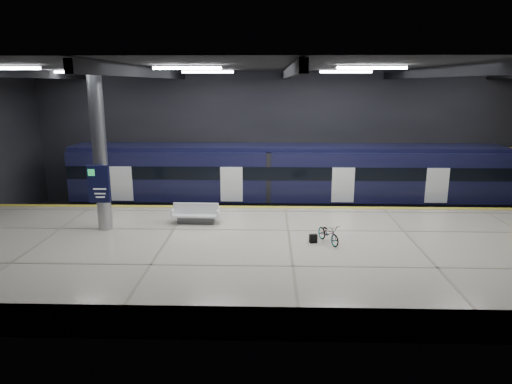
{
  "coord_description": "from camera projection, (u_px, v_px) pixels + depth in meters",
  "views": [
    {
      "loc": [
        -0.88,
        -19.9,
        7.31
      ],
      "look_at": [
        -1.47,
        1.5,
        2.2
      ],
      "focal_mm": 32.0,
      "sensor_mm": 36.0,
      "label": 1
    }
  ],
  "objects": [
    {
      "name": "bicycle",
      "position": [
        328.0,
        233.0,
        18.14
      ],
      "size": [
        1.09,
        1.58,
        0.79
      ],
      "primitive_type": "imported",
      "rotation": [
        0.0,
        0.0,
        0.42
      ],
      "color": "#99999E",
      "rests_on": "platform"
    },
    {
      "name": "bench",
      "position": [
        196.0,
        216.0,
        20.76
      ],
      "size": [
        2.15,
        0.93,
        0.94
      ],
      "rotation": [
        0.0,
        0.0,
        -0.02
      ],
      "color": "#595B60",
      "rests_on": "platform"
    },
    {
      "name": "train",
      "position": [
        318.0,
        178.0,
        25.84
      ],
      "size": [
        29.4,
        2.84,
        3.79
      ],
      "color": "black",
      "rests_on": "ground"
    },
    {
      "name": "platform",
      "position": [
        289.0,
        255.0,
        18.47
      ],
      "size": [
        30.0,
        11.0,
        1.1
      ],
      "primitive_type": "cube",
      "color": "beige",
      "rests_on": "ground"
    },
    {
      "name": "info_column",
      "position": [
        100.0,
        153.0,
        19.21
      ],
      "size": [
        0.9,
        0.78,
        6.9
      ],
      "color": "#9EA0A5",
      "rests_on": "platform"
    },
    {
      "name": "rails",
      "position": [
        283.0,
        212.0,
        26.35
      ],
      "size": [
        30.0,
        1.52,
        0.16
      ],
      "color": "gray",
      "rests_on": "ground"
    },
    {
      "name": "pannier_bag",
      "position": [
        313.0,
        238.0,
        18.21
      ],
      "size": [
        0.34,
        0.25,
        0.35
      ],
      "primitive_type": "cube",
      "rotation": [
        0.0,
        0.0,
        0.26
      ],
      "color": "black",
      "rests_on": "platform"
    },
    {
      "name": "room_shell",
      "position": [
        289.0,
        121.0,
        19.7
      ],
      "size": [
        30.1,
        16.1,
        8.05
      ],
      "color": "black",
      "rests_on": "ground"
    },
    {
      "name": "ground",
      "position": [
        287.0,
        246.0,
        21.03
      ],
      "size": [
        30.0,
        30.0,
        0.0
      ],
      "primitive_type": "plane",
      "color": "black",
      "rests_on": "ground"
    },
    {
      "name": "safety_strip",
      "position": [
        285.0,
        207.0,
        23.44
      ],
      "size": [
        30.0,
        0.4,
        0.01
      ],
      "primitive_type": "cube",
      "color": "gold",
      "rests_on": "platform"
    }
  ]
}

